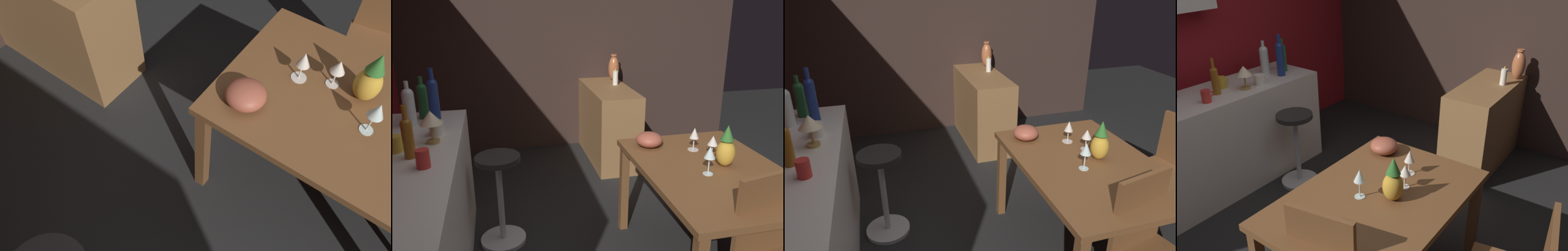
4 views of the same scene
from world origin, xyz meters
The scene contains 9 objects.
ground_plane centered at (0.00, 0.00, 0.00)m, with size 9.00×9.00×0.00m, color black.
dining_table centered at (-0.01, -0.29, 0.65)m, with size 1.27×0.87×0.74m.
sideboard_cabinet centered at (1.99, -0.18, 0.41)m, with size 1.10×0.44×0.82m, color olive.
chair_by_doorway centered at (0.10, -1.11, 0.50)m, with size 0.47×0.47×0.89m.
wine_glass_left centered at (-0.07, -0.22, 0.88)m, with size 0.07×0.07×0.18m.
wine_glass_right centered at (0.16, -0.38, 0.85)m, with size 0.07×0.07×0.15m.
wine_glass_center centered at (0.31, -0.32, 0.86)m, with size 0.08×0.08×0.16m.
pineapple_centerpiece centered at (0.02, -0.38, 0.86)m, with size 0.12×0.12×0.27m.
fruit_bowl centered at (0.44, -0.04, 0.79)m, with size 0.19×0.19×0.11m, color #9E4C38.
Camera 1 is at (-0.04, 1.00, 2.17)m, focal length 36.16 mm.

